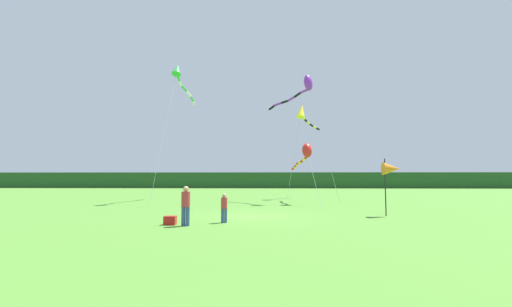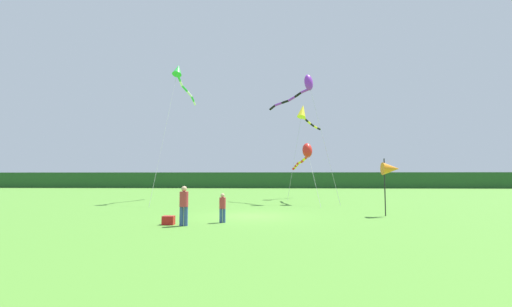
{
  "view_description": "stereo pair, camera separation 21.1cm",
  "coord_description": "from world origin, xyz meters",
  "px_view_note": "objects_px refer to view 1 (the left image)",
  "views": [
    {
      "loc": [
        0.84,
        -17.82,
        2.1
      ],
      "look_at": [
        0.0,
        6.0,
        3.81
      ],
      "focal_mm": 23.03,
      "sensor_mm": 36.0,
      "label": 1
    },
    {
      "loc": [
        1.05,
        -17.81,
        2.1
      ],
      "look_at": [
        0.0,
        6.0,
        3.81
      ],
      "focal_mm": 23.03,
      "sensor_mm": 36.0,
      "label": 2
    }
  ],
  "objects_px": {
    "cooler_box": "(170,220)",
    "banner_flag_pole": "(391,169)",
    "kite_yellow": "(303,113)",
    "kite_purple": "(304,87)",
    "person_adult": "(186,204)",
    "kite_red": "(306,153)",
    "person_child": "(224,206)",
    "kite_green": "(180,76)"
  },
  "relations": [
    {
      "from": "banner_flag_pole",
      "to": "kite_yellow",
      "type": "distance_m",
      "value": 16.13
    },
    {
      "from": "cooler_box",
      "to": "banner_flag_pole",
      "type": "height_order",
      "value": "banner_flag_pole"
    },
    {
      "from": "cooler_box",
      "to": "kite_yellow",
      "type": "relative_size",
      "value": 0.05
    },
    {
      "from": "kite_green",
      "to": "person_adult",
      "type": "bearing_deg",
      "value": -73.28
    },
    {
      "from": "kite_purple",
      "to": "kite_yellow",
      "type": "bearing_deg",
      "value": 85.25
    },
    {
      "from": "kite_green",
      "to": "kite_yellow",
      "type": "distance_m",
      "value": 12.44
    },
    {
      "from": "person_child",
      "to": "kite_purple",
      "type": "distance_m",
      "value": 16.21
    },
    {
      "from": "banner_flag_pole",
      "to": "kite_green",
      "type": "distance_m",
      "value": 19.62
    },
    {
      "from": "banner_flag_pole",
      "to": "kite_yellow",
      "type": "bearing_deg",
      "value": 102.39
    },
    {
      "from": "cooler_box",
      "to": "kite_yellow",
      "type": "distance_m",
      "value": 21.59
    },
    {
      "from": "banner_flag_pole",
      "to": "kite_red",
      "type": "distance_m",
      "value": 8.95
    },
    {
      "from": "person_child",
      "to": "kite_green",
      "type": "bearing_deg",
      "value": 113.86
    },
    {
      "from": "person_child",
      "to": "cooler_box",
      "type": "xyz_separation_m",
      "value": [
        -2.29,
        -0.74,
        -0.56
      ]
    },
    {
      "from": "person_child",
      "to": "kite_red",
      "type": "height_order",
      "value": "kite_red"
    },
    {
      "from": "person_child",
      "to": "person_adult",
      "type": "bearing_deg",
      "value": -145.06
    },
    {
      "from": "person_child",
      "to": "cooler_box",
      "type": "height_order",
      "value": "person_child"
    },
    {
      "from": "person_child",
      "to": "kite_yellow",
      "type": "distance_m",
      "value": 20.0
    },
    {
      "from": "cooler_box",
      "to": "kite_yellow",
      "type": "bearing_deg",
      "value": 66.82
    },
    {
      "from": "kite_green",
      "to": "kite_purple",
      "type": "xyz_separation_m",
      "value": [
        10.88,
        -0.59,
        -1.25
      ]
    },
    {
      "from": "kite_yellow",
      "to": "person_adult",
      "type": "bearing_deg",
      "value": -110.8
    },
    {
      "from": "banner_flag_pole",
      "to": "kite_red",
      "type": "relative_size",
      "value": 0.47
    },
    {
      "from": "kite_purple",
      "to": "cooler_box",
      "type": "bearing_deg",
      "value": -119.36
    },
    {
      "from": "person_child",
      "to": "kite_purple",
      "type": "height_order",
      "value": "kite_purple"
    },
    {
      "from": "kite_purple",
      "to": "kite_yellow",
      "type": "height_order",
      "value": "kite_purple"
    },
    {
      "from": "person_child",
      "to": "kite_yellow",
      "type": "height_order",
      "value": "kite_yellow"
    },
    {
      "from": "person_adult",
      "to": "kite_yellow",
      "type": "height_order",
      "value": "kite_yellow"
    },
    {
      "from": "banner_flag_pole",
      "to": "kite_purple",
      "type": "relative_size",
      "value": 0.29
    },
    {
      "from": "person_adult",
      "to": "kite_yellow",
      "type": "xyz_separation_m",
      "value": [
        7.08,
        18.62,
        7.6
      ]
    },
    {
      "from": "person_child",
      "to": "banner_flag_pole",
      "type": "distance_m",
      "value": 9.41
    },
    {
      "from": "person_child",
      "to": "kite_green",
      "type": "relative_size",
      "value": 0.11
    },
    {
      "from": "kite_green",
      "to": "kite_yellow",
      "type": "height_order",
      "value": "kite_green"
    },
    {
      "from": "kite_green",
      "to": "kite_red",
      "type": "relative_size",
      "value": 1.83
    },
    {
      "from": "person_adult",
      "to": "cooler_box",
      "type": "relative_size",
      "value": 3.35
    },
    {
      "from": "person_adult",
      "to": "kite_purple",
      "type": "distance_m",
      "value": 17.45
    },
    {
      "from": "person_adult",
      "to": "kite_red",
      "type": "xyz_separation_m",
      "value": [
        6.58,
        12.01,
        3.08
      ]
    },
    {
      "from": "banner_flag_pole",
      "to": "kite_green",
      "type": "xyz_separation_m",
      "value": [
        -14.52,
        10.08,
        8.52
      ]
    },
    {
      "from": "kite_red",
      "to": "kite_green",
      "type": "bearing_deg",
      "value": 169.15
    },
    {
      "from": "person_adult",
      "to": "kite_yellow",
      "type": "bearing_deg",
      "value": 69.2
    },
    {
      "from": "person_child",
      "to": "banner_flag_pole",
      "type": "bearing_deg",
      "value": 18.57
    },
    {
      "from": "person_child",
      "to": "kite_green",
      "type": "xyz_separation_m",
      "value": [
        -5.76,
        13.02,
        10.29
      ]
    },
    {
      "from": "kite_green",
      "to": "kite_yellow",
      "type": "relative_size",
      "value": 1.27
    },
    {
      "from": "person_adult",
      "to": "kite_green",
      "type": "xyz_separation_m",
      "value": [
        -4.23,
        14.09,
        10.09
      ]
    }
  ]
}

